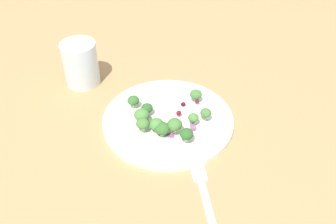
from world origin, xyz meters
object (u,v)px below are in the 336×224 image
(fork, at_px, (207,204))
(water_glass, at_px, (81,64))
(broccoli_floret_2, at_px, (206,113))
(broccoli_floret_1, at_px, (164,128))
(broccoli_floret_0, at_px, (157,124))
(plate, at_px, (168,119))

(fork, bearing_deg, water_glass, -152.83)
(broccoli_floret_2, bearing_deg, broccoli_floret_1, -72.58)
(broccoli_floret_1, xyz_separation_m, fork, (0.15, 0.04, -0.03))
(broccoli_floret_0, relative_size, fork, 0.14)
(plate, height_order, broccoli_floret_0, broccoli_floret_0)
(fork, distance_m, water_glass, 0.41)
(broccoli_floret_1, relative_size, water_glass, 0.29)
(broccoli_floret_0, bearing_deg, plate, 142.69)
(broccoli_floret_0, bearing_deg, broccoli_floret_2, 98.90)
(plate, distance_m, water_glass, 0.23)
(broccoli_floret_0, xyz_separation_m, broccoli_floret_1, (0.01, 0.01, -0.00))
(broccoli_floret_1, relative_size, fork, 0.15)
(broccoli_floret_1, distance_m, broccoli_floret_2, 0.09)
(broccoli_floret_1, bearing_deg, broccoli_floret_0, -132.12)
(broccoli_floret_1, xyz_separation_m, broccoli_floret_2, (-0.03, 0.08, 0.00))
(plate, distance_m, broccoli_floret_0, 0.05)
(fork, bearing_deg, broccoli_floret_0, -161.71)
(broccoli_floret_0, height_order, water_glass, water_glass)
(plate, bearing_deg, water_glass, -135.90)
(broccoli_floret_0, relative_size, water_glass, 0.28)
(plate, height_order, broccoli_floret_2, broccoli_floret_2)
(fork, height_order, water_glass, water_glass)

